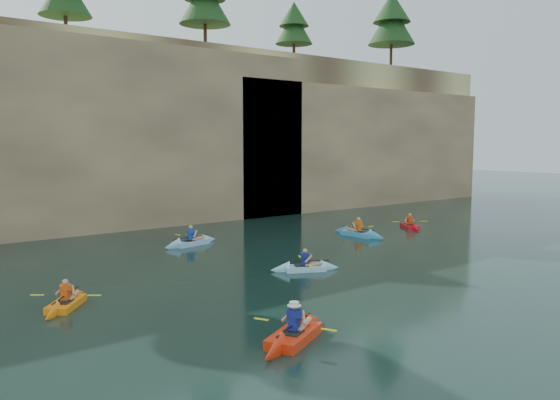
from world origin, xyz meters
TOP-DOWN VIEW (x-y plane):
  - ground at (0.00, 0.00)m, footprint 160.00×160.00m
  - cliff at (0.00, 30.00)m, footprint 70.00×16.00m
  - cliff_slab_center at (2.00, 22.60)m, footprint 24.00×2.40m
  - cliff_slab_east at (22.00, 22.60)m, footprint 26.00×2.40m
  - sea_cave_center at (-4.00, 21.95)m, footprint 3.50×1.00m
  - sea_cave_east at (10.00, 21.95)m, footprint 5.00×1.00m
  - main_kayaker at (-2.21, 1.76)m, footprint 3.45×2.32m
  - kayaker_orange at (-6.16, 8.38)m, footprint 2.36×2.76m
  - kayaker_ltblue_near at (2.99, 7.63)m, footprint 2.87×2.05m
  - kayaker_red_far at (15.17, 12.41)m, footprint 2.15×2.90m
  - kayaker_ltblue_mid at (1.88, 15.34)m, footprint 3.41×2.44m
  - kayaker_blue_east at (10.60, 12.20)m, footprint 2.53×3.66m

SIDE VIEW (x-z plane):
  - ground at x=0.00m, z-range 0.00..0.00m
  - kayaker_red_far at x=15.17m, z-range -0.41..0.68m
  - kayaker_orange at x=-6.16m, z-range -0.42..0.70m
  - kayaker_ltblue_near at x=2.99m, z-range -0.42..0.70m
  - kayaker_ltblue_mid at x=1.88m, z-range -0.48..0.79m
  - kayaker_blue_east at x=10.60m, z-range -0.49..0.80m
  - main_kayaker at x=-2.21m, z-range -0.47..0.82m
  - sea_cave_center at x=-4.00m, z-range 0.00..3.20m
  - sea_cave_east at x=10.00m, z-range 0.00..4.50m
  - cliff_slab_east at x=22.00m, z-range 0.00..9.84m
  - cliff_slab_center at x=2.00m, z-range 0.00..11.40m
  - cliff at x=0.00m, z-range 0.00..12.00m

